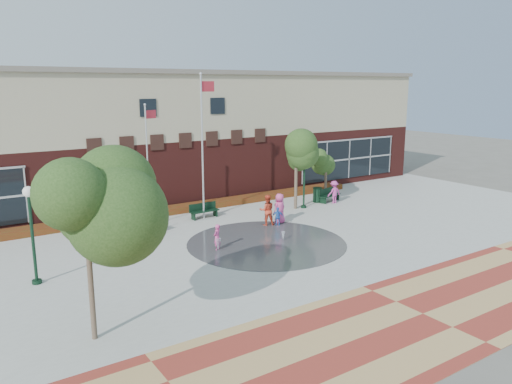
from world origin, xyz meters
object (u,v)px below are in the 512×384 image
child_splash (217,237)px  trash_can (317,195)px  flagpole_right (203,139)px  bench_left (150,229)px  flagpole_left (148,159)px  tree_big_left (85,199)px

child_splash → trash_can: bearing=172.3°
flagpole_right → bench_left: (-4.14, -1.32, -4.68)m
flagpole_left → tree_big_left: bearing=-137.8°
bench_left → tree_big_left: bearing=-140.6°
child_splash → flagpole_right: bearing=-145.1°
tree_big_left → trash_can: bearing=29.9°
tree_big_left → child_splash: 10.45m
flagpole_right → bench_left: bearing=-173.1°
trash_can → flagpole_left: bearing=176.1°
tree_big_left → child_splash: size_ratio=4.89×
trash_can → tree_big_left: 22.21m
bench_left → flagpole_right: bearing=-2.1°
flagpole_right → bench_left: 6.38m
child_splash → tree_big_left: bearing=3.0°
trash_can → child_splash: size_ratio=0.79×
tree_big_left → child_splash: tree_big_left is taller
bench_left → trash_can: (12.88, 0.74, 0.23)m
flagpole_left → tree_big_left: flagpole_left is taller
flagpole_right → child_splash: (-2.36, -5.81, -4.31)m
flagpole_right → trash_can: bearing=-14.6°
bench_left → child_splash: bearing=-88.2°
flagpole_right → flagpole_left: bearing=165.1°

